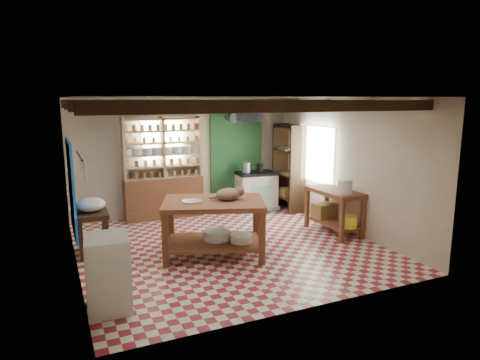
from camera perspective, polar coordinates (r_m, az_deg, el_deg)
name	(u,v)px	position (r m, az deg, el deg)	size (l,w,h in m)	color
floor	(228,247)	(7.67, -1.60, -8.91)	(5.00, 5.00, 0.02)	maroon
ceiling	(227,97)	(7.22, -1.71, 10.98)	(5.00, 5.00, 0.02)	#494A4F
wall_back	(185,157)	(9.66, -7.37, 3.12)	(5.00, 0.04, 2.60)	beige
wall_front	(308,208)	(5.17, 9.10, -3.66)	(5.00, 0.04, 2.60)	beige
wall_left	(72,186)	(6.79, -21.51, -0.80)	(0.04, 5.00, 2.60)	beige
wall_right	(346,165)	(8.59, 13.93, 1.94)	(0.04, 5.00, 2.60)	beige
ceiling_beams	(227,105)	(7.22, -1.70, 10.03)	(5.00, 3.80, 0.15)	#382213
blue_wall_patch	(72,188)	(7.72, -21.54, -1.00)	(0.04, 1.40, 1.60)	blue
green_wall_patch	(236,156)	(10.07, -0.49, 3.24)	(1.30, 0.04, 2.30)	#1E4C23
window_back	(162,140)	(9.47, -10.30, 5.32)	(0.90, 0.02, 0.80)	beige
window_right	(316,154)	(9.37, 10.10, 3.42)	(0.02, 1.30, 1.20)	beige
utensil_rail	(80,165)	(5.53, -20.56, 1.82)	(0.06, 0.90, 0.28)	black
pot_rack	(244,117)	(9.61, 0.52, 8.44)	(0.86, 0.12, 0.36)	black
shelving_unit	(163,168)	(9.37, -10.22, 1.56)	(1.70, 0.34, 2.20)	tan
tall_rack	(289,168)	(9.98, 6.49, 1.65)	(0.40, 0.86, 2.00)	#382213
work_table	(214,228)	(7.15, -3.50, -6.40)	(1.64, 1.09, 0.93)	brown
stove	(256,191)	(10.08, 2.15, -1.42)	(0.91, 0.61, 0.89)	beige
prep_table	(93,233)	(7.62, -19.00, -6.66)	(0.50, 0.73, 0.74)	#382213
white_cabinet	(108,273)	(5.63, -17.18, -11.75)	(0.52, 0.62, 0.93)	silver
right_counter	(334,211)	(8.50, 12.39, -4.11)	(0.60, 1.19, 0.85)	brown
cat	(229,194)	(7.06, -1.52, -1.89)	(0.43, 0.33, 0.20)	#8A6E50
steel_tray	(192,201)	(6.98, -6.42, -2.83)	(0.33, 0.33, 0.02)	#A4A5AB
basin_large	(217,235)	(7.24, -3.09, -7.34)	(0.45, 0.45, 0.16)	silver
basin_small	(241,238)	(7.12, 0.18, -7.76)	(0.37, 0.37, 0.13)	silver
kettle_left	(246,168)	(9.88, 0.82, 1.66)	(0.20, 0.20, 0.23)	#A4A5AB
kettle_right	(260,168)	(10.01, 2.70, 1.64)	(0.15, 0.15, 0.19)	black
enamel_bowl	(91,205)	(7.50, -19.23, -3.12)	(0.46, 0.46, 0.23)	silver
white_bucket	(345,187)	(8.08, 13.82, -0.87)	(0.27, 0.27, 0.27)	silver
wicker_basket	(324,211)	(8.74, 11.15, -4.03)	(0.41, 0.33, 0.29)	olive
yellow_tub	(349,222)	(8.19, 14.33, -5.43)	(0.30, 0.30, 0.22)	yellow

